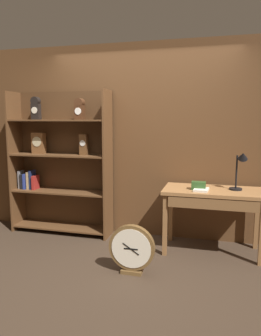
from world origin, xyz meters
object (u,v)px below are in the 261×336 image
at_px(bookshelf, 60,163).
at_px(toolbox_small, 199,186).
at_px(workbench, 213,198).
at_px(desk_lamp, 240,167).
at_px(open_repair_manual, 201,190).
at_px(round_clock_large, 132,249).

height_order(bookshelf, toolbox_small, bookshelf).
relative_size(bookshelf, workbench, 1.70).
relative_size(bookshelf, desk_lamp, 4.15).
relative_size(desk_lamp, open_repair_manual, 2.17).
xyz_separation_m(bookshelf, round_clock_large, (1.31, -1.01, -0.72)).
distance_m(bookshelf, toolbox_small, 1.96).
bearing_deg(bookshelf, desk_lamp, -4.65).
bearing_deg(desk_lamp, round_clock_large, -143.17).
xyz_separation_m(bookshelf, desk_lamp, (2.40, -0.20, 0.07)).
xyz_separation_m(bookshelf, toolbox_small, (1.94, -0.26, -0.16)).
relative_size(workbench, toolbox_small, 7.09).
bearing_deg(bookshelf, round_clock_large, -37.48).
height_order(bookshelf, round_clock_large, bookshelf).
distance_m(workbench, open_repair_manual, 0.19).
bearing_deg(toolbox_small, bookshelf, 172.21).
bearing_deg(bookshelf, toolbox_small, -7.79).
distance_m(desk_lamp, open_repair_manual, 0.52).
bearing_deg(desk_lamp, open_repair_manual, -164.08).
height_order(toolbox_small, round_clock_large, toolbox_small).
xyz_separation_m(desk_lamp, open_repair_manual, (-0.43, -0.12, -0.27)).
height_order(bookshelf, desk_lamp, bookshelf).
distance_m(workbench, desk_lamp, 0.49).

